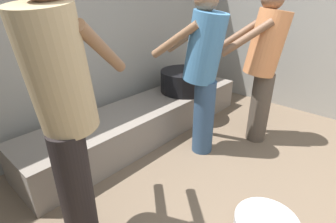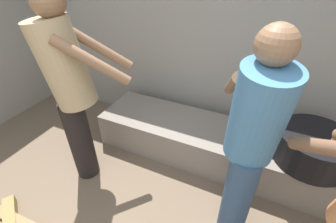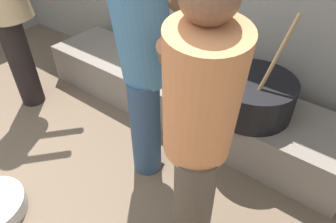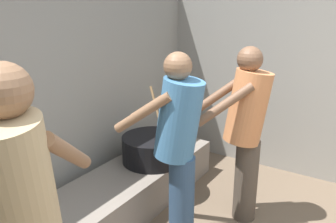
# 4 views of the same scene
# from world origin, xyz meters

# --- Properties ---
(block_enclosure_rear) EXTENTS (4.97, 0.20, 2.02)m
(block_enclosure_rear) POSITION_xyz_m (0.00, 2.48, 1.01)
(block_enclosure_rear) COLOR gray
(block_enclosure_rear) RESTS_ON ground_plane
(hearth_ledge) EXTENTS (2.71, 0.60, 0.36)m
(hearth_ledge) POSITION_xyz_m (0.45, 1.96, 0.18)
(hearth_ledge) COLOR slate
(hearth_ledge) RESTS_ON ground_plane
(cooking_pot_main) EXTENTS (0.58, 0.58, 0.71)m
(cooking_pot_main) POSITION_xyz_m (1.06, 1.91, 0.49)
(cooking_pot_main) COLOR black
(cooking_pot_main) RESTS_ON hearth_ledge
(cook_in_blue_shirt) EXTENTS (0.46, 0.69, 1.52)m
(cook_in_blue_shirt) POSITION_xyz_m (0.59, 1.34, 0.86)
(cook_in_blue_shirt) COLOR navy
(cook_in_blue_shirt) RESTS_ON ground_plane
(cook_in_orange_shirt) EXTENTS (0.64, 0.70, 1.52)m
(cook_in_orange_shirt) POSITION_xyz_m (1.16, 1.03, 0.86)
(cook_in_orange_shirt) COLOR #4C4238
(cook_in_orange_shirt) RESTS_ON ground_plane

